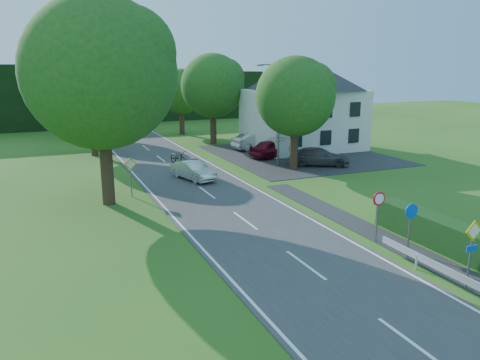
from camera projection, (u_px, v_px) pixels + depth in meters
name	position (u px, v px, depth m)	size (l,w,h in m)	color
road	(231.00, 210.00, 25.90)	(7.00, 80.00, 0.04)	#393A3C
parking_pad	(300.00, 155.00, 42.10)	(14.00, 16.00, 0.04)	#242427
line_edge_left	(173.00, 217.00, 24.65)	(0.12, 80.00, 0.01)	white
line_edge_right	(282.00, 203.00, 27.14)	(0.12, 80.00, 0.01)	white
line_centre	(231.00, 210.00, 25.89)	(0.12, 80.00, 0.01)	white
tree_main	(102.00, 103.00, 25.81)	(9.40, 9.40, 11.64)	#185118
tree_left_far	(92.00, 107.00, 40.84)	(7.00, 7.00, 8.58)	#185118
tree_right_far	(213.00, 99.00, 47.15)	(7.40, 7.40, 9.09)	#185118
tree_left_back	(85.00, 101.00, 51.81)	(6.60, 6.60, 8.07)	#185118
tree_right_back	(181.00, 102.00, 54.10)	(6.20, 6.20, 7.56)	#185118
tree_right_mid	(295.00, 114.00, 35.28)	(7.00, 7.00, 8.58)	#185118
treeline_right	(164.00, 96.00, 69.22)	(30.00, 5.00, 7.00)	black
house_white	(304.00, 103.00, 44.50)	(10.60, 8.40, 8.60)	silver
streetlight	(277.00, 109.00, 36.86)	(2.03, 0.18, 8.00)	slate
sign_priority_right	(472.00, 242.00, 16.38)	(0.78, 0.09, 2.59)	slate
sign_roundabout	(410.00, 220.00, 19.10)	(0.64, 0.08, 2.37)	slate
sign_speed_limit	(379.00, 205.00, 20.85)	(0.64, 0.11, 2.37)	slate
sign_priority_left	(131.00, 169.00, 28.23)	(0.78, 0.09, 2.44)	slate
moving_car	(193.00, 170.00, 32.71)	(1.40, 4.01, 1.32)	silver
motorcycle	(178.00, 157.00, 37.84)	(0.75, 2.15, 1.13)	black
parked_car_red	(274.00, 148.00, 40.77)	(1.85, 4.61, 1.57)	maroon
parked_car_silver_a	(257.00, 141.00, 44.56)	(1.67, 4.79, 1.58)	#B8B9BD
parked_car_grey	(319.00, 157.00, 37.42)	(1.96, 4.81, 1.40)	#46454A
parked_car_silver_b	(330.00, 143.00, 44.29)	(2.22, 4.82, 1.34)	silver
parasol	(278.00, 149.00, 38.78)	(2.33, 2.38, 2.14)	red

